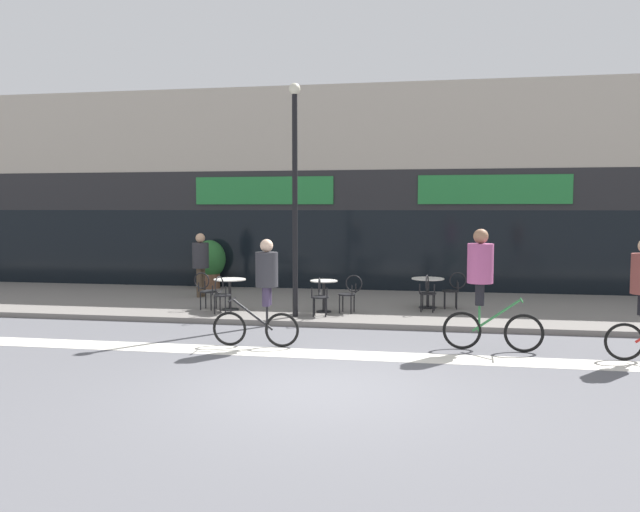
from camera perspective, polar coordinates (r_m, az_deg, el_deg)
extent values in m
plane|color=#5B5B60|center=(9.15, -0.26, -11.99)|extent=(120.00, 120.00, 0.00)
cube|color=slate|center=(16.16, 4.21, -4.59)|extent=(40.00, 5.50, 0.12)
cube|color=#B2A899|center=(20.71, 5.53, 5.91)|extent=(40.00, 4.00, 6.27)
cube|color=black|center=(18.78, 5.04, 0.53)|extent=(38.80, 0.10, 2.40)
cube|color=#232326|center=(18.76, 5.09, 6.02)|extent=(39.20, 0.14, 1.20)
cube|color=#237A38|center=(19.28, -5.17, 5.98)|extent=(4.33, 0.08, 0.84)
cube|color=#237A38|center=(18.73, 15.61, 5.88)|extent=(4.33, 0.08, 0.84)
cube|color=silver|center=(11.13, 1.61, -8.99)|extent=(36.00, 0.70, 0.01)
cylinder|color=black|center=(15.31, -8.22, -4.86)|extent=(0.43, 0.43, 0.02)
cylinder|color=black|center=(15.26, -8.23, -3.55)|extent=(0.07, 0.07, 0.73)
cylinder|color=silver|center=(15.21, -8.25, -2.14)|extent=(0.77, 0.77, 0.02)
cylinder|color=black|center=(14.84, 0.36, -5.10)|extent=(0.35, 0.35, 0.02)
cylinder|color=black|center=(14.79, 0.36, -3.75)|extent=(0.07, 0.07, 0.73)
cylinder|color=silver|center=(14.74, 0.36, -2.29)|extent=(0.64, 0.64, 0.02)
cylinder|color=black|center=(15.68, 9.81, -4.66)|extent=(0.44, 0.44, 0.02)
cylinder|color=black|center=(15.63, 9.83, -3.41)|extent=(0.07, 0.07, 0.71)
cylinder|color=silver|center=(15.58, 9.85, -2.06)|extent=(0.80, 0.80, 0.02)
cylinder|color=black|center=(14.73, -8.90, -3.56)|extent=(0.46, 0.46, 0.03)
cylinder|color=black|center=(14.95, -9.12, -4.32)|extent=(0.03, 0.03, 0.42)
cylinder|color=black|center=(14.82, -8.16, -4.38)|extent=(0.03, 0.03, 0.42)
cylinder|color=black|center=(14.70, -9.62, -4.47)|extent=(0.03, 0.03, 0.42)
cylinder|color=black|center=(14.58, -8.65, -4.54)|extent=(0.03, 0.03, 0.42)
torus|color=black|center=(14.55, -9.22, -2.62)|extent=(0.09, 0.41, 0.41)
cylinder|color=black|center=(14.64, -9.80, -3.12)|extent=(0.03, 0.03, 0.23)
cylinder|color=black|center=(14.49, -8.61, -3.18)|extent=(0.03, 0.03, 0.23)
cylinder|color=black|center=(15.42, -10.18, -3.22)|extent=(0.44, 0.44, 0.03)
cylinder|color=black|center=(15.52, -9.48, -4.00)|extent=(0.03, 0.03, 0.42)
cylinder|color=black|center=(15.27, -9.93, -4.15)|extent=(0.03, 0.03, 0.42)
cylinder|color=black|center=(15.64, -10.41, -3.95)|extent=(0.03, 0.03, 0.42)
cylinder|color=black|center=(15.39, -10.87, -4.09)|extent=(0.03, 0.03, 0.42)
torus|color=black|center=(15.47, -10.76, -2.23)|extent=(0.41, 0.07, 0.41)
cylinder|color=black|center=(15.64, -10.47, -2.65)|extent=(0.03, 0.03, 0.23)
cylinder|color=black|center=(15.33, -11.04, -2.80)|extent=(0.03, 0.03, 0.23)
cylinder|color=black|center=(14.24, 0.00, -3.78)|extent=(0.43, 0.43, 0.03)
cylinder|color=black|center=(14.43, -0.52, -4.58)|extent=(0.03, 0.03, 0.42)
cylinder|color=black|center=(14.40, 0.60, -4.60)|extent=(0.03, 0.03, 0.42)
cylinder|color=black|center=(14.15, -0.62, -4.76)|extent=(0.03, 0.03, 0.42)
cylinder|color=black|center=(14.13, 0.52, -4.77)|extent=(0.03, 0.03, 0.42)
torus|color=black|center=(14.04, -0.06, -2.82)|extent=(0.06, 0.41, 0.41)
cylinder|color=black|center=(14.07, -0.76, -3.36)|extent=(0.03, 0.03, 0.23)
cylinder|color=black|center=(14.04, 0.64, -3.37)|extent=(0.03, 0.03, 0.23)
cylinder|color=black|center=(14.70, 2.48, -3.53)|extent=(0.45, 0.45, 0.03)
cylinder|color=black|center=(14.64, 1.79, -4.45)|extent=(0.03, 0.03, 0.42)
cylinder|color=black|center=(14.90, 2.10, -4.29)|extent=(0.03, 0.03, 0.42)
cylinder|color=black|center=(14.56, 2.85, -4.50)|extent=(0.03, 0.03, 0.42)
cylinder|color=black|center=(14.83, 3.14, -4.34)|extent=(0.03, 0.03, 0.42)
torus|color=black|center=(14.62, 3.12, -2.54)|extent=(0.41, 0.09, 0.41)
cylinder|color=black|center=(14.48, 2.94, -3.15)|extent=(0.03, 0.03, 0.23)
cylinder|color=black|center=(14.80, 3.29, -2.98)|extent=(0.03, 0.03, 0.23)
cylinder|color=black|center=(15.07, 9.83, -3.39)|extent=(0.45, 0.45, 0.03)
cylinder|color=black|center=(15.26, 9.37, -4.15)|extent=(0.03, 0.03, 0.42)
cylinder|color=black|center=(15.22, 10.42, -4.18)|extent=(0.03, 0.03, 0.42)
cylinder|color=black|center=(14.99, 9.22, -4.30)|extent=(0.03, 0.03, 0.42)
cylinder|color=black|center=(14.95, 10.29, -4.34)|extent=(0.03, 0.03, 0.42)
torus|color=black|center=(14.87, 9.76, -2.48)|extent=(0.08, 0.41, 0.41)
cylinder|color=black|center=(14.91, 9.10, -2.97)|extent=(0.03, 0.03, 0.23)
cylinder|color=black|center=(14.87, 10.41, -3.01)|extent=(0.03, 0.03, 0.23)
cylinder|color=black|center=(15.63, 11.85, -3.15)|extent=(0.41, 0.41, 0.03)
cylinder|color=black|center=(15.51, 11.35, -4.03)|extent=(0.03, 0.03, 0.42)
cylinder|color=black|center=(15.79, 11.30, -3.89)|extent=(0.03, 0.03, 0.42)
cylinder|color=black|center=(15.53, 12.39, -4.04)|extent=(0.03, 0.03, 0.42)
cylinder|color=black|center=(15.81, 12.31, -3.89)|extent=(0.03, 0.03, 0.42)
torus|color=black|center=(15.61, 12.49, -2.20)|extent=(0.41, 0.04, 0.41)
cylinder|color=black|center=(15.46, 12.53, -2.77)|extent=(0.03, 0.03, 0.23)
cylinder|color=black|center=(15.79, 12.43, -2.61)|extent=(0.03, 0.03, 0.23)
cylinder|color=brown|center=(19.51, -10.02, -2.19)|extent=(0.60, 0.60, 0.49)
ellipsoid|color=#28662D|center=(19.44, -10.05, -0.27)|extent=(0.97, 0.97, 1.16)
cylinder|color=black|center=(14.04, -2.30, 4.58)|extent=(0.12, 0.12, 5.02)
sphere|color=beige|center=(14.28, -2.34, 15.01)|extent=(0.26, 0.26, 0.26)
torus|color=black|center=(11.83, 26.06, -7.06)|extent=(0.65, 0.09, 0.65)
torus|color=black|center=(11.80, 18.14, -6.72)|extent=(0.70, 0.10, 0.70)
torus|color=black|center=(11.76, 12.85, -6.65)|extent=(0.70, 0.10, 0.70)
cylinder|color=#2D753D|center=(11.72, 15.79, -5.27)|extent=(0.84, 0.10, 0.63)
cylinder|color=#2D753D|center=(11.72, 14.36, -5.50)|extent=(0.04, 0.04, 0.49)
cylinder|color=#2D753D|center=(11.70, 17.95, -3.87)|extent=(0.06, 0.48, 0.03)
cylinder|color=black|center=(11.74, 14.39, -3.31)|extent=(0.17, 0.17, 0.39)
cylinder|color=black|center=(11.57, 14.40, -3.43)|extent=(0.17, 0.17, 0.39)
cylinder|color=#A84C7F|center=(11.59, 14.45, -0.66)|extent=(0.49, 0.49, 0.71)
sphere|color=#9E7051|center=(11.56, 14.49, 1.76)|extent=(0.27, 0.27, 0.27)
torus|color=black|center=(11.90, -8.27, -6.59)|extent=(0.65, 0.08, 0.65)
torus|color=black|center=(11.67, -3.50, -6.77)|extent=(0.65, 0.08, 0.65)
cylinder|color=black|center=(11.74, -6.16, -5.36)|extent=(0.78, 0.07, 0.58)
cylinder|color=black|center=(11.69, -4.86, -5.63)|extent=(0.04, 0.04, 0.45)
cylinder|color=black|center=(11.79, -8.07, -3.98)|extent=(0.05, 0.48, 0.03)
cylinder|color=#382D47|center=(11.54, -4.96, -3.73)|extent=(0.15, 0.15, 0.35)
cylinder|color=#382D47|center=(11.70, -4.79, -3.62)|extent=(0.15, 0.15, 0.35)
cylinder|color=#2D2D33|center=(11.56, -4.89, -1.23)|extent=(0.43, 0.43, 0.64)
sphere|color=beige|center=(11.53, -4.91, 0.95)|extent=(0.24, 0.24, 0.24)
cylinder|color=#4C3D2D|center=(17.55, -10.97, -2.42)|extent=(0.18, 0.18, 0.81)
cylinder|color=#4C3D2D|center=(17.71, -10.69, -2.36)|extent=(0.18, 0.18, 0.81)
cylinder|color=#2D2D33|center=(17.56, -10.87, 0.05)|extent=(0.52, 0.52, 0.70)
sphere|color=tan|center=(17.53, -10.89, 1.62)|extent=(0.26, 0.26, 0.26)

